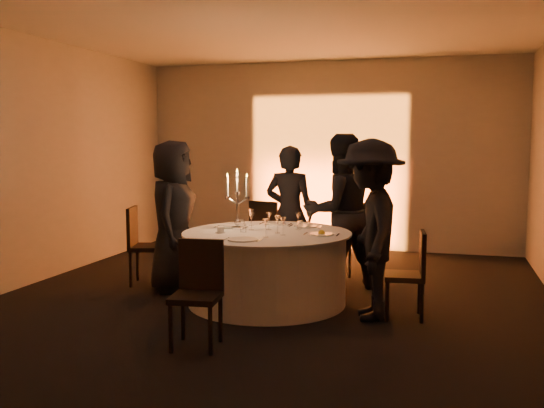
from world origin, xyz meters
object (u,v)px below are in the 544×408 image
(guest_back_left, at_px, (290,213))
(coffee_cup, at_px, (220,230))
(guest_right, at_px, (370,229))
(chair_front, at_px, (198,287))
(chair_back_left, at_px, (267,232))
(chair_back_right, at_px, (361,234))
(chair_right, at_px, (412,270))
(guest_back_right, at_px, (339,212))
(candelabra, at_px, (237,208))
(chair_left, at_px, (142,241))
(banquet_table, at_px, (267,268))
(guest_left, at_px, (173,216))

(guest_back_left, height_order, coffee_cup, guest_back_left)
(coffee_cup, bearing_deg, guest_right, -2.41)
(chair_front, xyz_separation_m, guest_back_left, (0.15, 2.57, 0.34))
(chair_back_left, distance_m, chair_back_right, 1.23)
(chair_back_right, xyz_separation_m, chair_right, (0.72, -1.74, -0.06))
(coffee_cup, bearing_deg, guest_back_left, 72.30)
(guest_back_right, height_order, guest_right, guest_back_right)
(guest_right, height_order, candelabra, guest_right)
(chair_back_right, xyz_separation_m, guest_right, (0.32, -1.85, 0.34))
(chair_left, relative_size, chair_back_left, 0.99)
(coffee_cup, xyz_separation_m, candelabra, (0.07, 0.33, 0.20))
(chair_left, height_order, candelabra, candelabra)
(chair_front, relative_size, guest_back_right, 0.49)
(chair_back_left, height_order, guest_right, guest_right)
(chair_left, distance_m, chair_back_right, 2.77)
(guest_back_left, bearing_deg, chair_front, 88.45)
(chair_left, distance_m, coffee_cup, 1.41)
(banquet_table, distance_m, chair_back_right, 1.79)
(coffee_cup, distance_m, candelabra, 0.40)
(chair_front, relative_size, guest_right, 0.51)
(guest_back_right, xyz_separation_m, guest_right, (0.49, -1.11, -0.03))
(guest_right, bearing_deg, chair_back_right, 177.15)
(chair_back_left, relative_size, candelabra, 1.43)
(chair_left, xyz_separation_m, guest_back_right, (2.34, 0.44, 0.38))
(banquet_table, height_order, chair_back_right, chair_back_right)
(chair_back_left, xyz_separation_m, guest_right, (1.54, -1.72, 0.34))
(chair_back_right, distance_m, guest_left, 2.44)
(banquet_table, xyz_separation_m, chair_right, (1.52, -0.14, 0.10))
(guest_left, height_order, coffee_cup, guest_left)
(chair_left, bearing_deg, banquet_table, -118.74)
(guest_right, relative_size, candelabra, 2.64)
(banquet_table, xyz_separation_m, candelabra, (-0.38, 0.15, 0.62))
(chair_back_left, bearing_deg, guest_back_right, 164.60)
(coffee_cup, bearing_deg, guest_left, 150.46)
(chair_left, relative_size, guest_back_left, 0.56)
(candelabra, bearing_deg, guest_back_left, 70.60)
(guest_back_right, bearing_deg, chair_back_right, -139.10)
(guest_back_right, height_order, candelabra, guest_back_right)
(chair_left, bearing_deg, coffee_cup, -130.77)
(guest_right, bearing_deg, banquet_table, -115.43)
(banquet_table, height_order, guest_right, guest_right)
(chair_back_right, bearing_deg, guest_right, 75.19)
(guest_right, distance_m, candelabra, 1.56)
(chair_back_right, bearing_deg, coffee_cup, 30.17)
(chair_right, relative_size, candelabra, 1.29)
(banquet_table, height_order, coffee_cup, coffee_cup)
(chair_back_right, xyz_separation_m, candelabra, (-1.18, -1.45, 0.46))
(chair_right, bearing_deg, coffee_cup, -94.72)
(banquet_table, relative_size, guest_back_left, 1.07)
(chair_back_right, distance_m, guest_back_right, 0.84)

